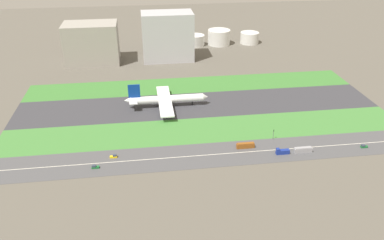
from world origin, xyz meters
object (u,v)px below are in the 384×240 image
object	(u,v)px
airliner	(165,99)
car_0	(364,146)
fuel_tank_centre	(219,37)
terminal_building	(92,43)
fuel_tank_east	(249,38)
car_1	(114,156)
hangar_building	(168,36)
truck_0	(282,152)
fuel_tank_west	(195,40)
bus_0	(303,150)
bus_1	(245,145)
car_2	(95,167)
traffic_light	(273,134)

from	to	relation	value
airliner	car_0	xyz separation A→B (m)	(121.70, -78.00, -5.31)
airliner	fuel_tank_centre	size ratio (longest dim) A/B	2.54
terminal_building	fuel_tank_east	world-z (taller)	terminal_building
car_1	hangar_building	distance (m)	189.78
truck_0	fuel_tank_west	distance (m)	237.90
car_0	airliner	bearing A→B (deg)	-32.66
bus_0	hangar_building	size ratio (longest dim) A/B	0.23
bus_0	terminal_building	distance (m)	241.38
car_0	fuel_tank_centre	bearing A→B (deg)	-78.73
bus_1	terminal_building	distance (m)	213.76
terminal_building	fuel_tank_west	xyz separation A→B (m)	(111.35, 45.00, -13.92)
fuel_tank_west	fuel_tank_centre	bearing A→B (deg)	0.00
car_2	truck_0	size ratio (longest dim) A/B	0.52
car_0	fuel_tank_centre	world-z (taller)	fuel_tank_centre
terminal_building	car_2	bearing A→B (deg)	-84.92
fuel_tank_east	airliner	bearing A→B (deg)	-124.92
fuel_tank_west	truck_0	bearing A→B (deg)	-85.12
truck_0	fuel_tank_west	bearing A→B (deg)	-85.12
car_1	fuel_tank_east	distance (m)	270.96
traffic_light	fuel_tank_centre	size ratio (longest dim) A/B	0.28
car_2	fuel_tank_west	xyz separation A→B (m)	(94.26, 237.00, 5.11)
traffic_light	fuel_tank_west	distance (m)	219.95
airliner	truck_0	bearing A→B (deg)	-49.28
bus_0	traffic_light	world-z (taller)	traffic_light
truck_0	hangar_building	bearing A→B (deg)	-73.88
car_0	fuel_tank_east	bearing A→B (deg)	-87.42
car_2	fuel_tank_east	world-z (taller)	fuel_tank_east
car_1	fuel_tank_east	size ratio (longest dim) A/B	0.20
bus_1	traffic_light	size ratio (longest dim) A/B	1.61
car_2	truck_0	bearing A→B (deg)	180.00
fuel_tank_centre	terminal_building	bearing A→B (deg)	-162.05
terminal_building	traffic_light	bearing A→B (deg)	-52.89
car_0	truck_0	world-z (taller)	truck_0
bus_0	terminal_building	xyz separation A→B (m)	(-145.17, 192.00, 18.13)
car_0	fuel_tank_west	world-z (taller)	fuel_tank_west
bus_0	car_0	distance (m)	40.99
truck_0	traffic_light	world-z (taller)	traffic_light
hangar_building	car_2	bearing A→B (deg)	-107.09
car_0	truck_0	distance (m)	54.57
car_2	fuel_tank_east	distance (m)	285.10
car_2	fuel_tank_east	xyz separation A→B (m)	(158.37, 237.00, 5.48)
car_0	bus_1	bearing A→B (deg)	-7.54
car_2	car_0	bearing A→B (deg)	-180.00
traffic_light	bus_0	bearing A→B (deg)	-53.08
car_2	fuel_tank_centre	world-z (taller)	fuel_tank_centre
hangar_building	fuel_tank_east	bearing A→B (deg)	24.37
car_0	traffic_light	world-z (taller)	traffic_light
truck_0	terminal_building	xyz separation A→B (m)	(-131.59, 192.00, 18.27)
car_1	hangar_building	bearing A→B (deg)	75.08
car_1	fuel_tank_east	bearing A→B (deg)	56.92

